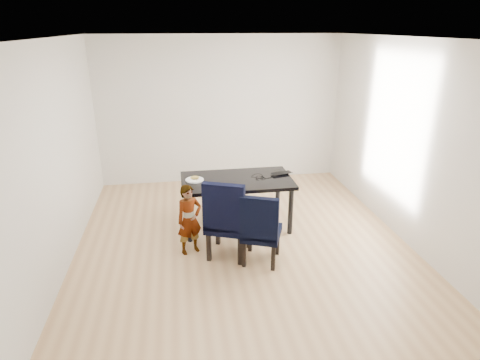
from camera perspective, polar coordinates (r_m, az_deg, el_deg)
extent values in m
cube|color=tan|center=(5.69, 0.32, -8.79)|extent=(4.50, 5.00, 0.01)
cube|color=white|center=(4.93, 0.39, 19.67)|extent=(4.50, 5.00, 0.01)
cube|color=silver|center=(7.56, -2.80, 9.81)|extent=(4.50, 0.01, 2.70)
cube|color=silver|center=(2.90, 8.61, -9.87)|extent=(4.50, 0.01, 2.70)
cube|color=silver|center=(5.28, -24.58, 2.89)|extent=(0.01, 5.00, 2.70)
cube|color=silver|center=(5.93, 22.46, 5.06)|extent=(0.01, 5.00, 2.70)
cube|color=black|center=(5.95, -0.46, -3.24)|extent=(1.60, 0.90, 0.75)
cube|color=black|center=(5.16, -1.68, -5.28)|extent=(0.68, 0.69, 1.08)
cube|color=black|center=(5.05, 3.11, -6.67)|extent=(0.61, 0.62, 0.96)
imported|color=#DE5812|center=(5.27, -7.20, -5.61)|extent=(0.41, 0.35, 0.95)
cylinder|color=white|center=(5.80, -6.48, 0.03)|extent=(0.31, 0.31, 0.01)
ellipsoid|color=#AF933E|center=(5.79, -6.46, 0.35)|extent=(0.14, 0.07, 0.05)
imported|color=black|center=(6.06, 5.70, 1.07)|extent=(0.36, 0.28, 0.03)
torus|color=black|center=(5.83, 2.92, 0.21)|extent=(0.17, 0.17, 0.01)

